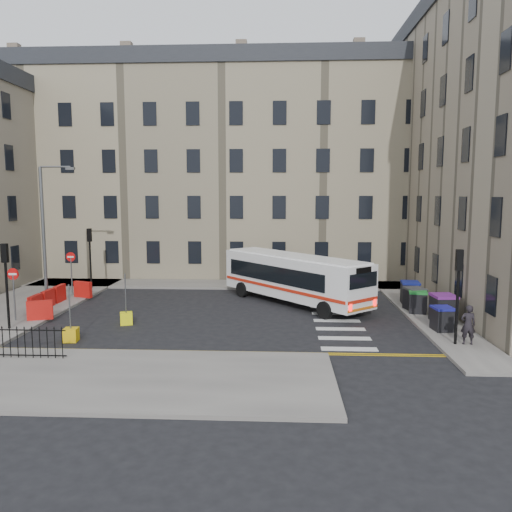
# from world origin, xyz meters

# --- Properties ---
(ground) EXTENTS (120.00, 120.00, 0.00)m
(ground) POSITION_xyz_m (0.00, 0.00, 0.00)
(ground) COLOR black
(ground) RESTS_ON ground
(pavement_north) EXTENTS (36.00, 3.20, 0.15)m
(pavement_north) POSITION_xyz_m (-6.00, 8.60, 0.07)
(pavement_north) COLOR slate
(pavement_north) RESTS_ON ground
(pavement_east) EXTENTS (2.40, 26.00, 0.15)m
(pavement_east) POSITION_xyz_m (9.00, 4.00, 0.07)
(pavement_east) COLOR slate
(pavement_east) RESTS_ON ground
(pavement_west) EXTENTS (6.00, 22.00, 0.15)m
(pavement_west) POSITION_xyz_m (-14.00, 1.00, 0.07)
(pavement_west) COLOR slate
(pavement_west) RESTS_ON ground
(pavement_sw) EXTENTS (20.00, 6.00, 0.15)m
(pavement_sw) POSITION_xyz_m (-7.00, -10.00, 0.07)
(pavement_sw) COLOR slate
(pavement_sw) RESTS_ON ground
(terrace_north) EXTENTS (38.30, 10.80, 17.20)m
(terrace_north) POSITION_xyz_m (-7.00, 15.50, 8.62)
(terrace_north) COLOR gray
(terrace_north) RESTS_ON ground
(traffic_light_east) EXTENTS (0.28, 0.22, 4.10)m
(traffic_light_east) POSITION_xyz_m (8.60, -5.50, 2.87)
(traffic_light_east) COLOR black
(traffic_light_east) RESTS_ON pavement_east
(traffic_light_nw) EXTENTS (0.28, 0.22, 4.10)m
(traffic_light_nw) POSITION_xyz_m (-12.00, 6.50, 2.87)
(traffic_light_nw) COLOR black
(traffic_light_nw) RESTS_ON pavement_west
(traffic_light_sw) EXTENTS (0.28, 0.22, 4.10)m
(traffic_light_sw) POSITION_xyz_m (-12.00, -4.00, 2.87)
(traffic_light_sw) COLOR black
(traffic_light_sw) RESTS_ON pavement_west
(streetlamp) EXTENTS (0.50, 0.22, 8.14)m
(streetlamp) POSITION_xyz_m (-13.00, 2.00, 4.34)
(streetlamp) COLOR #595B5E
(streetlamp) RESTS_ON pavement_west
(no_entry_north) EXTENTS (0.60, 0.08, 3.00)m
(no_entry_north) POSITION_xyz_m (-12.50, 4.50, 2.08)
(no_entry_north) COLOR #595B5E
(no_entry_north) RESTS_ON pavement_west
(no_entry_south) EXTENTS (0.60, 0.08, 3.00)m
(no_entry_south) POSITION_xyz_m (-12.50, -2.50, 2.08)
(no_entry_south) COLOR #595B5E
(no_entry_south) RESTS_ON pavement_west
(roadworks_barriers) EXTENTS (1.66, 6.26, 1.00)m
(roadworks_barriers) POSITION_xyz_m (-11.84, 0.50, 0.65)
(roadworks_barriers) COLOR red
(roadworks_barriers) RESTS_ON pavement_west
(bus) EXTENTS (8.77, 9.56, 2.89)m
(bus) POSITION_xyz_m (1.82, 2.74, 1.67)
(bus) COLOR white
(bus) RESTS_ON ground
(wheelie_bin_a) EXTENTS (1.00, 1.11, 1.13)m
(wheelie_bin_a) POSITION_xyz_m (8.73, -3.30, 0.72)
(wheelie_bin_a) COLOR black
(wheelie_bin_a) RESTS_ON pavement_east
(wheelie_bin_b) EXTENTS (1.20, 1.35, 1.39)m
(wheelie_bin_b) POSITION_xyz_m (9.28, -1.67, 0.85)
(wheelie_bin_b) COLOR black
(wheelie_bin_b) RESTS_ON pavement_east
(wheelie_bin_c) EXTENTS (1.13, 1.24, 1.19)m
(wheelie_bin_c) POSITION_xyz_m (8.53, 0.30, 0.75)
(wheelie_bin_c) COLOR black
(wheelie_bin_c) RESTS_ON pavement_east
(wheelie_bin_d) EXTENTS (1.22, 1.33, 1.24)m
(wheelie_bin_d) POSITION_xyz_m (8.55, 0.95, 0.77)
(wheelie_bin_d) COLOR black
(wheelie_bin_d) RESTS_ON pavement_east
(wheelie_bin_e) EXTENTS (1.13, 1.27, 1.30)m
(wheelie_bin_e) POSITION_xyz_m (8.70, 2.59, 0.80)
(wheelie_bin_e) COLOR black
(wheelie_bin_e) RESTS_ON pavement_east
(pedestrian) EXTENTS (0.66, 0.46, 1.72)m
(pedestrian) POSITION_xyz_m (9.10, -5.52, 1.01)
(pedestrian) COLOR black
(pedestrian) RESTS_ON pavement_east
(bollard_yellow) EXTENTS (0.76, 0.76, 0.60)m
(bollard_yellow) POSITION_xyz_m (-6.77, -2.41, 0.30)
(bollard_yellow) COLOR #F9FA0D
(bollard_yellow) RESTS_ON ground
(bollard_chevron) EXTENTS (0.67, 0.67, 0.60)m
(bollard_chevron) POSITION_xyz_m (-8.33, -5.48, 0.30)
(bollard_chevron) COLOR yellow
(bollard_chevron) RESTS_ON ground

